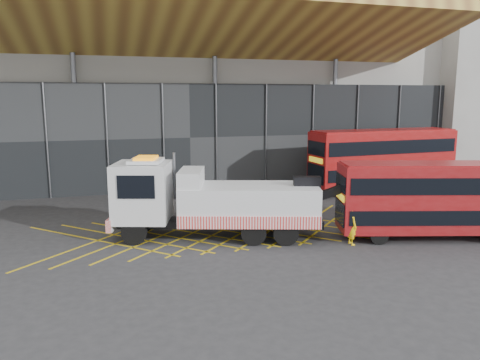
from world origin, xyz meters
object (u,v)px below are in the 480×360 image
object	(u,v)px
recovery_truck	(209,200)
bus_towed	(435,197)
bus_second	(383,157)
worker	(352,227)

from	to	relation	value
recovery_truck	bus_towed	size ratio (longest dim) A/B	1.24
bus_second	worker	size ratio (longest dim) A/B	6.50
bus_towed	bus_second	world-z (taller)	bus_second
recovery_truck	bus_second	distance (m)	17.09
bus_towed	bus_second	xyz separation A→B (m)	(4.38, 11.22, 0.44)
recovery_truck	bus_second	world-z (taller)	bus_second
bus_towed	worker	bearing A→B (deg)	-167.81
recovery_truck	worker	size ratio (longest dim) A/B	6.74
recovery_truck	bus_second	xyz separation A→B (m)	(15.13, 7.92, 0.63)
recovery_truck	worker	xyz separation A→B (m)	(6.35, -3.02, -1.05)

